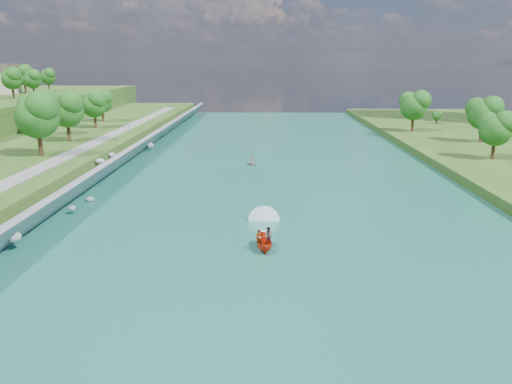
{
  "coord_description": "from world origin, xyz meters",
  "views": [
    {
      "loc": [
        -1.4,
        -42.86,
        17.6
      ],
      "look_at": [
        -2.56,
        15.33,
        2.5
      ],
      "focal_mm": 35.0,
      "sensor_mm": 36.0,
      "label": 1
    }
  ],
  "objects": [
    {
      "name": "ground",
      "position": [
        0.0,
        0.0,
        0.0
      ],
      "size": [
        260.0,
        260.0,
        0.0
      ],
      "primitive_type": "plane",
      "color": "#2D5119",
      "rests_on": "ground"
    },
    {
      "name": "river_water",
      "position": [
        0.0,
        20.0,
        0.05
      ],
      "size": [
        55.0,
        240.0,
        0.1
      ],
      "primitive_type": "cube",
      "color": "#175A4A",
      "rests_on": "ground"
    },
    {
      "name": "riprap_bank",
      "position": [
        -25.85,
        19.59,
        1.8
      ],
      "size": [
        3.96,
        236.0,
        4.05
      ],
      "color": "slate",
      "rests_on": "ground"
    },
    {
      "name": "riverside_path",
      "position": [
        -32.5,
        20.0,
        3.55
      ],
      "size": [
        3.0,
        200.0,
        0.1
      ],
      "primitive_type": "cube",
      "color": "gray",
      "rests_on": "berm_west"
    },
    {
      "name": "trees_east",
      "position": [
        39.54,
        40.66,
        6.46
      ],
      "size": [
        16.2,
        136.69,
        11.45
      ],
      "color": "#174B14",
      "rests_on": "berm_east"
    },
    {
      "name": "trees_ridge",
      "position": [
        -68.15,
        92.36,
        13.42
      ],
      "size": [
        13.21,
        54.58,
        9.58
      ],
      "color": "#174B14",
      "rests_on": "ridge_west"
    },
    {
      "name": "motorboat",
      "position": [
        -1.55,
        4.27,
        0.74
      ],
      "size": [
        3.6,
        18.77,
        2.14
      ],
      "rotation": [
        0.0,
        0.0,
        3.28
      ],
      "color": "red",
      "rests_on": "river_water"
    },
    {
      "name": "raft",
      "position": [
        -3.74,
        43.59,
        0.43
      ],
      "size": [
        2.93,
        3.08,
        1.5
      ],
      "rotation": [
        0.0,
        0.0,
        0.63
      ],
      "color": "gray",
      "rests_on": "river_water"
    }
  ]
}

